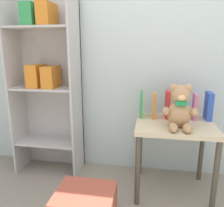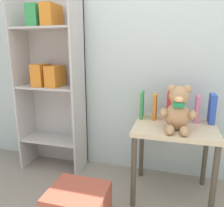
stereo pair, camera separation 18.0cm
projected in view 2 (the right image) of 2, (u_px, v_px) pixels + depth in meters
wall_back at (159, 38)px, 1.88m from camera, size 4.80×0.06×2.50m
bookshelf_side at (51, 76)px, 2.06m from camera, size 0.60×0.30×1.63m
display_table at (174, 137)px, 1.67m from camera, size 0.60×0.49×0.60m
teddy_bear at (178, 110)px, 1.51m from camera, size 0.25×0.23×0.32m
book_standing_green at (142, 105)px, 1.82m from camera, size 0.03×0.15×0.22m
book_standing_orange at (155, 107)px, 1.78m from camera, size 0.03×0.12×0.21m
book_standing_red at (169, 106)px, 1.77m from camera, size 0.03×0.13×0.23m
book_standing_purple at (183, 106)px, 1.73m from camera, size 0.03×0.12×0.23m
book_standing_pink at (197, 109)px, 1.70m from camera, size 0.03×0.11×0.21m
book_standing_blue at (212, 109)px, 1.69m from camera, size 0.04×0.14×0.22m
storage_bin at (78, 206)px, 1.47m from camera, size 0.39×0.33×0.25m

